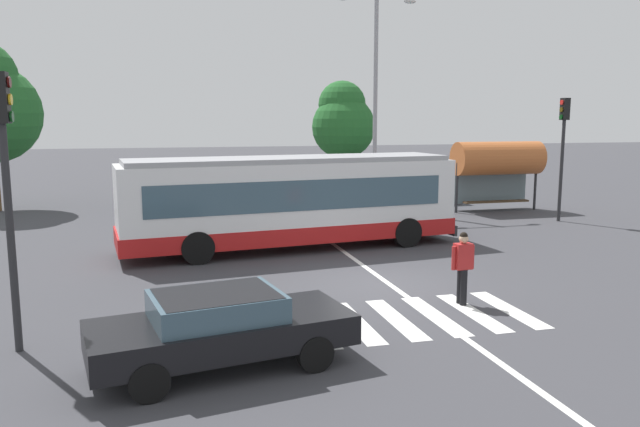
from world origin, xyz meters
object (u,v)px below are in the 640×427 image
(parked_car_black, at_px, (226,192))
(bus_stop_shelter, at_px, (498,160))
(city_transit_bus, at_px, (291,201))
(background_tree_right, at_px, (343,121))
(parked_car_charcoal, at_px, (329,188))
(parked_car_blue, at_px, (169,194))
(parked_car_teal, at_px, (430,185))
(foreground_sedan, at_px, (221,325))
(traffic_light_far_corner, at_px, (563,140))
(traffic_light_near_corner, at_px, (6,169))
(parked_car_silver, at_px, (382,187))
(pedestrian_crossing_street, at_px, (463,264))
(parked_car_champagne, at_px, (281,190))
(twin_arm_street_lamp, at_px, (375,82))

(parked_car_black, bearing_deg, bus_stop_shelter, -19.30)
(city_transit_bus, distance_m, background_tree_right, 18.36)
(parked_car_charcoal, bearing_deg, parked_car_blue, -177.11)
(parked_car_charcoal, distance_m, background_tree_right, 7.64)
(parked_car_teal, bearing_deg, foreground_sedan, -123.29)
(traffic_light_far_corner, bearing_deg, traffic_light_near_corner, -151.48)
(parked_car_silver, height_order, background_tree_right, background_tree_right)
(pedestrian_crossing_street, bearing_deg, parked_car_black, 101.85)
(pedestrian_crossing_street, xyz_separation_m, parked_car_silver, (4.40, 17.26, -0.20))
(parked_car_black, bearing_deg, parked_car_champagne, 3.80)
(background_tree_right, bearing_deg, parked_car_black, -139.56)
(bus_stop_shelter, bearing_deg, city_transit_bus, -152.26)
(twin_arm_street_lamp, bearing_deg, parked_car_teal, 32.06)
(foreground_sedan, height_order, parked_car_black, same)
(parked_car_charcoal, bearing_deg, parked_car_champagne, -173.62)
(parked_car_blue, height_order, parked_car_teal, same)
(pedestrian_crossing_street, distance_m, traffic_light_far_corner, 13.87)
(city_transit_bus, xyz_separation_m, parked_car_blue, (-3.79, 10.13, -0.82))
(bus_stop_shelter, xyz_separation_m, twin_arm_street_lamp, (-5.34, 2.03, 3.58))
(pedestrian_crossing_street, distance_m, parked_car_black, 17.62)
(parked_car_champagne, xyz_separation_m, background_tree_right, (5.19, 6.58, 3.41))
(parked_car_silver, bearing_deg, background_tree_right, 90.68)
(foreground_sedan, height_order, traffic_light_near_corner, traffic_light_near_corner)
(twin_arm_street_lamp, bearing_deg, parked_car_blue, 166.55)
(foreground_sedan, relative_size, parked_car_champagne, 1.03)
(traffic_light_near_corner, relative_size, twin_arm_street_lamp, 0.51)
(traffic_light_far_corner, xyz_separation_m, bus_stop_shelter, (-1.06, 3.26, -1.01))
(traffic_light_far_corner, bearing_deg, city_transit_bus, -168.09)
(parked_car_teal, bearing_deg, parked_car_silver, -173.58)
(city_transit_bus, bearing_deg, foreground_sedan, -108.99)
(traffic_light_far_corner, height_order, bus_stop_shelter, traffic_light_far_corner)
(parked_car_black, distance_m, parked_car_silver, 8.02)
(twin_arm_street_lamp, bearing_deg, pedestrian_crossing_street, -101.94)
(parked_car_champagne, relative_size, parked_car_silver, 1.01)
(parked_car_teal, relative_size, traffic_light_near_corner, 0.89)
(parked_car_teal, xyz_separation_m, twin_arm_street_lamp, (-4.08, -2.55, 5.23))
(bus_stop_shelter, bearing_deg, twin_arm_street_lamp, 159.13)
(traffic_light_near_corner, bearing_deg, parked_car_champagne, 64.63)
(parked_car_silver, bearing_deg, foreground_sedan, -117.56)
(pedestrian_crossing_street, distance_m, twin_arm_street_lamp, 16.16)
(parked_car_black, bearing_deg, background_tree_right, 40.44)
(pedestrian_crossing_street, height_order, parked_car_teal, pedestrian_crossing_street)
(parked_car_champagne, xyz_separation_m, twin_arm_street_lamp, (4.05, -2.40, 5.23))
(traffic_light_far_corner, bearing_deg, parked_car_blue, 154.56)
(parked_car_blue, xyz_separation_m, traffic_light_far_corner, (15.91, -7.57, 2.66))
(parked_car_silver, bearing_deg, city_transit_bus, -124.58)
(parked_car_charcoal, bearing_deg, background_tree_right, 67.13)
(pedestrian_crossing_street, bearing_deg, bus_stop_shelter, 56.77)
(traffic_light_near_corner, bearing_deg, pedestrian_crossing_street, 3.52)
(parked_car_blue, relative_size, traffic_light_near_corner, 0.89)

